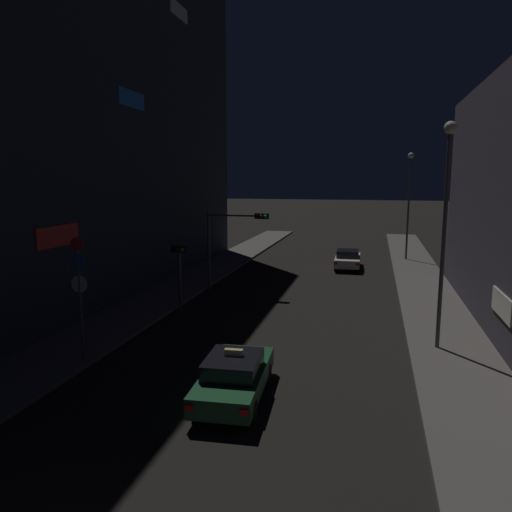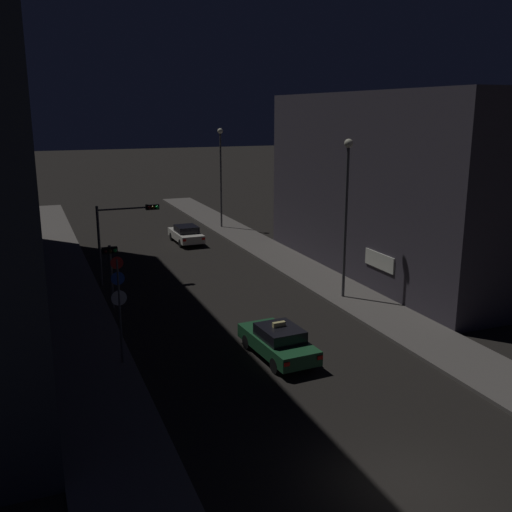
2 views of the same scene
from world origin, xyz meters
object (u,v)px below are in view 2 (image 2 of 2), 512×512
(street_lamp_near_block, at_px, (347,197))
(traffic_light_overhead, at_px, (123,226))
(sign_pole_left, at_px, (119,300))
(street_lamp_far_block, at_px, (221,164))
(taxi, at_px, (278,341))
(far_car, at_px, (186,234))
(traffic_light_left_kerb, at_px, (110,263))

(street_lamp_near_block, bearing_deg, traffic_light_overhead, 144.33)
(sign_pole_left, height_order, street_lamp_far_block, street_lamp_far_block)
(taxi, xyz_separation_m, traffic_light_overhead, (-4.14, 13.64, 2.78))
(far_car, height_order, traffic_light_left_kerb, traffic_light_left_kerb)
(taxi, xyz_separation_m, traffic_light_left_kerb, (-5.59, 9.11, 1.74))
(taxi, bearing_deg, traffic_light_overhead, 106.88)
(traffic_light_overhead, xyz_separation_m, street_lamp_far_block, (10.79, 13.87, 2.16))
(traffic_light_left_kerb, height_order, street_lamp_near_block, street_lamp_near_block)
(far_car, distance_m, street_lamp_near_block, 18.26)
(street_lamp_near_block, bearing_deg, traffic_light_left_kerb, 165.43)
(street_lamp_far_block, bearing_deg, far_car, -134.44)
(traffic_light_left_kerb, distance_m, street_lamp_near_block, 13.00)
(traffic_light_left_kerb, distance_m, street_lamp_far_block, 22.33)
(far_car, height_order, street_lamp_near_block, street_lamp_near_block)
(far_car, distance_m, traffic_light_left_kerb, 15.96)
(taxi, relative_size, street_lamp_near_block, 0.53)
(traffic_light_overhead, bearing_deg, traffic_light_left_kerb, -107.79)
(taxi, height_order, traffic_light_overhead, traffic_light_overhead)
(taxi, bearing_deg, street_lamp_far_block, 76.40)
(taxi, height_order, street_lamp_far_block, street_lamp_far_block)
(traffic_light_left_kerb, xyz_separation_m, sign_pole_left, (-0.71, -7.50, 0.37))
(street_lamp_far_block, bearing_deg, taxi, -103.60)
(traffic_light_overhead, height_order, sign_pole_left, traffic_light_overhead)
(far_car, xyz_separation_m, sign_pole_left, (-8.48, -21.33, 2.11))
(traffic_light_left_kerb, xyz_separation_m, street_lamp_near_block, (12.19, -3.17, 3.26))
(traffic_light_left_kerb, bearing_deg, taxi, -58.44)
(far_car, relative_size, traffic_light_overhead, 0.93)
(taxi, height_order, sign_pole_left, sign_pole_left)
(sign_pole_left, bearing_deg, far_car, 68.33)
(taxi, relative_size, traffic_light_overhead, 0.94)
(traffic_light_overhead, distance_m, street_lamp_far_block, 17.70)
(sign_pole_left, height_order, street_lamp_near_block, street_lamp_near_block)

